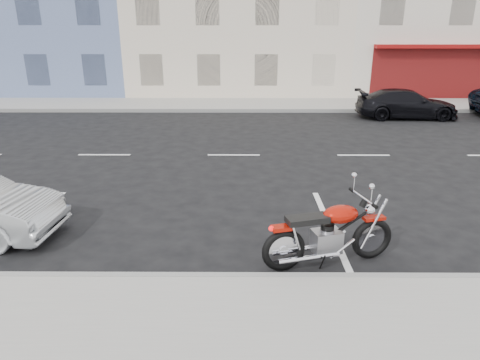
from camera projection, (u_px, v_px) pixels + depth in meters
name	position (u px, v px, depth m)	size (l,w,h in m)	color
ground	(299.00, 155.00, 13.16)	(120.00, 120.00, 0.00)	black
sidewalk_far	(177.00, 104.00, 21.35)	(80.00, 3.40, 0.15)	gray
curb_near	(30.00, 278.00, 6.57)	(80.00, 0.12, 0.16)	gray
curb_far	(172.00, 111.00, 19.75)	(80.00, 0.12, 0.16)	gray
motorcycle	(374.00, 230.00, 7.14)	(2.25, 0.94, 1.15)	black
car_far	(406.00, 104.00, 18.33)	(1.72, 4.23, 1.23)	black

